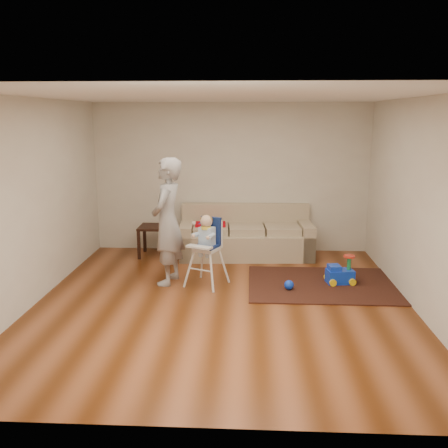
{
  "coord_description": "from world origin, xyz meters",
  "views": [
    {
      "loc": [
        0.36,
        -6.31,
        2.47
      ],
      "look_at": [
        0.0,
        0.4,
        1.0
      ],
      "focal_mm": 40.0,
      "sensor_mm": 36.0,
      "label": 1
    }
  ],
  "objects_px": {
    "toy_ball": "(289,285)",
    "high_chair": "(207,251)",
    "adult": "(168,222)",
    "ride_on_toy": "(340,269)",
    "sofa": "(246,232)",
    "side_table": "(155,241)"
  },
  "relations": [
    {
      "from": "ride_on_toy",
      "to": "sofa",
      "type": "bearing_deg",
      "value": 125.43
    },
    {
      "from": "ride_on_toy",
      "to": "adult",
      "type": "bearing_deg",
      "value": 172.35
    },
    {
      "from": "ride_on_toy",
      "to": "adult",
      "type": "height_order",
      "value": "adult"
    },
    {
      "from": "toy_ball",
      "to": "adult",
      "type": "xyz_separation_m",
      "value": [
        -1.78,
        0.27,
        0.85
      ]
    },
    {
      "from": "toy_ball",
      "to": "high_chair",
      "type": "relative_size",
      "value": 0.13
    },
    {
      "from": "sofa",
      "to": "toy_ball",
      "type": "distance_m",
      "value": 1.92
    },
    {
      "from": "ride_on_toy",
      "to": "adult",
      "type": "xyz_separation_m",
      "value": [
        -2.56,
        -0.07,
        0.71
      ]
    },
    {
      "from": "ride_on_toy",
      "to": "high_chair",
      "type": "xyz_separation_m",
      "value": [
        -1.98,
        -0.14,
        0.28
      ]
    },
    {
      "from": "toy_ball",
      "to": "high_chair",
      "type": "xyz_separation_m",
      "value": [
        -1.2,
        0.2,
        0.43
      ]
    },
    {
      "from": "side_table",
      "to": "toy_ball",
      "type": "xyz_separation_m",
      "value": [
        2.26,
        -1.73,
        -0.19
      ]
    },
    {
      "from": "ride_on_toy",
      "to": "adult",
      "type": "distance_m",
      "value": 2.66
    },
    {
      "from": "high_chair",
      "to": "adult",
      "type": "height_order",
      "value": "adult"
    },
    {
      "from": "ride_on_toy",
      "to": "adult",
      "type": "relative_size",
      "value": 0.23
    },
    {
      "from": "adult",
      "to": "high_chair",
      "type": "bearing_deg",
      "value": 92.23
    },
    {
      "from": "sofa",
      "to": "adult",
      "type": "distance_m",
      "value": 1.95
    },
    {
      "from": "toy_ball",
      "to": "adult",
      "type": "distance_m",
      "value": 1.99
    },
    {
      "from": "high_chair",
      "to": "adult",
      "type": "relative_size",
      "value": 0.57
    },
    {
      "from": "side_table",
      "to": "sofa",
      "type": "bearing_deg",
      "value": 1.54
    },
    {
      "from": "sofa",
      "to": "side_table",
      "type": "bearing_deg",
      "value": 178.0
    },
    {
      "from": "toy_ball",
      "to": "adult",
      "type": "relative_size",
      "value": 0.07
    },
    {
      "from": "ride_on_toy",
      "to": "toy_ball",
      "type": "distance_m",
      "value": 0.86
    },
    {
      "from": "sofa",
      "to": "side_table",
      "type": "distance_m",
      "value": 1.63
    }
  ]
}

